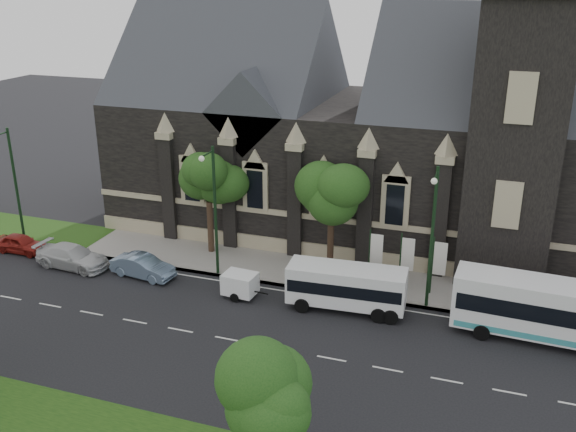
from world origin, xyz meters
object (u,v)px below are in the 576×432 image
at_px(banner_flag_right, 437,262).
at_px(car_far_white, 72,257).
at_px(tree_walk_left, 212,178).
at_px(tree_park_east, 274,387).
at_px(tree_walk_right, 336,190).
at_px(tour_coach, 567,313).
at_px(street_lamp_far, 13,181).
at_px(shuttle_bus, 347,285).
at_px(car_far_red, 21,243).
at_px(street_lamp_mid, 214,205).
at_px(banner_flag_left, 374,253).
at_px(street_lamp_near, 432,231).
at_px(sedan, 143,266).
at_px(box_trailer, 240,284).
at_px(banner_flag_center, 405,257).

height_order(banner_flag_right, car_far_white, banner_flag_right).
height_order(tree_walk_left, car_far_white, tree_walk_left).
height_order(tree_park_east, tree_walk_right, tree_walk_right).
bearing_deg(tour_coach, street_lamp_far, -179.36).
relative_size(street_lamp_far, shuttle_bus, 1.24).
height_order(street_lamp_far, shuttle_bus, street_lamp_far).
distance_m(street_lamp_far, car_far_red, 4.60).
xyz_separation_m(tree_park_east, street_lamp_mid, (-10.18, 16.42, 0.49)).
bearing_deg(car_far_white, tour_coach, -86.05).
bearing_deg(street_lamp_mid, banner_flag_left, 10.50).
xyz_separation_m(street_lamp_near, tour_coach, (7.67, -1.50, -3.20)).
bearing_deg(banner_flag_right, tour_coach, -24.77).
distance_m(tour_coach, sedan, 26.34).
xyz_separation_m(tree_walk_left, box_trailer, (4.46, -5.80, -4.84)).
height_order(tree_walk_right, tree_walk_left, tree_walk_right).
height_order(tree_park_east, sedan, tree_park_east).
relative_size(tree_park_east, sedan, 1.39).
bearing_deg(sedan, tour_coach, -82.60).
distance_m(street_lamp_near, street_lamp_mid, 14.00).
relative_size(tree_walk_left, street_lamp_mid, 0.85).
distance_m(tree_walk_right, street_lamp_mid, 8.10).
bearing_deg(street_lamp_far, tour_coach, -2.28).
bearing_deg(tree_walk_right, banner_flag_right, -13.60).
distance_m(street_lamp_mid, car_far_white, 11.15).
distance_m(street_lamp_far, banner_flag_left, 26.50).
relative_size(shuttle_bus, sedan, 1.60).
bearing_deg(tour_coach, banner_flag_center, 162.96).
xyz_separation_m(banner_flag_left, shuttle_bus, (-0.89, -3.47, -0.79)).
relative_size(sedan, car_far_red, 1.13).
relative_size(banner_flag_center, shuttle_bus, 0.55).
distance_m(street_lamp_mid, tour_coach, 21.96).
bearing_deg(street_lamp_mid, tree_park_east, -58.21).
bearing_deg(street_lamp_mid, banner_flag_center, 8.82).
bearing_deg(box_trailer, banner_flag_center, 27.44).
height_order(street_lamp_near, banner_flag_right, street_lamp_near).
xyz_separation_m(street_lamp_near, banner_flag_left, (-3.71, 1.91, -2.73)).
height_order(banner_flag_center, sedan, banner_flag_center).
height_order(tree_walk_right, banner_flag_right, tree_walk_right).
bearing_deg(car_far_red, car_far_white, -99.58).
xyz_separation_m(tree_park_east, car_far_white, (-20.26, 14.48, -3.84)).
xyz_separation_m(banner_flag_left, banner_flag_center, (2.00, 0.00, 0.00)).
xyz_separation_m(street_lamp_near, box_trailer, (-11.34, -2.19, -4.22)).
distance_m(banner_flag_left, banner_flag_right, 4.00).
bearing_deg(sedan, banner_flag_right, -72.27).
xyz_separation_m(banner_flag_center, sedan, (-16.93, -3.58, -1.64)).
bearing_deg(tour_coach, box_trailer, -175.01).
xyz_separation_m(tree_walk_left, street_lamp_far, (-14.20, -3.61, -0.62)).
height_order(banner_flag_right, tour_coach, banner_flag_right).
bearing_deg(banner_flag_left, tree_walk_right, 150.90).
bearing_deg(sedan, car_far_white, 99.79).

